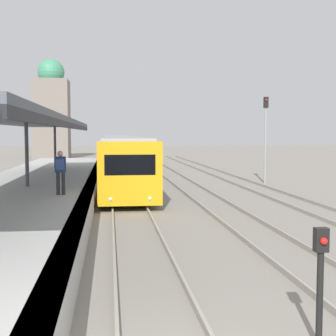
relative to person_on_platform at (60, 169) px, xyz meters
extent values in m
cube|color=yellow|center=(0.94, -12.50, -0.99)|extent=(0.50, 80.00, 0.01)
cube|color=#4C515B|center=(-1.75, 3.12, 1.89)|extent=(4.00, 26.66, 0.20)
cube|color=black|center=(0.21, 3.12, 1.67)|extent=(0.08, 26.66, 0.24)
cylinder|color=#47474C|center=(-1.75, 3.12, 0.40)|extent=(0.16, 0.16, 2.78)
cylinder|color=#47474C|center=(-1.75, 13.78, 0.40)|extent=(0.16, 0.16, 2.78)
cylinder|color=#2D2D33|center=(-0.10, 0.04, -0.56)|extent=(0.14, 0.14, 0.85)
cylinder|color=#2D2D33|center=(0.10, 0.04, -0.56)|extent=(0.14, 0.14, 0.85)
cube|color=navy|center=(0.00, 0.04, 0.16)|extent=(0.40, 0.22, 0.60)
sphere|color=tan|center=(0.00, 0.04, 0.57)|extent=(0.22, 0.22, 0.22)
cube|color=#334C8E|center=(0.00, -0.16, 0.18)|extent=(0.30, 0.18, 0.40)
cube|color=gold|center=(2.66, 1.33, -0.31)|extent=(2.65, 0.70, 2.62)
cube|color=black|center=(2.66, 1.00, 0.06)|extent=(2.07, 0.04, 0.84)
sphere|color=#EFEACC|center=(1.87, 0.99, -1.32)|extent=(0.16, 0.16, 0.16)
sphere|color=#EFEACC|center=(3.46, 0.99, -1.32)|extent=(0.16, 0.16, 0.16)
cube|color=#B7B7BC|center=(2.66, 8.97, -0.31)|extent=(2.65, 14.57, 2.62)
cube|color=gray|center=(2.66, 8.97, 1.06)|extent=(2.34, 14.28, 0.12)
cube|color=black|center=(2.66, 8.97, -0.02)|extent=(2.67, 13.40, 0.68)
cylinder|color=black|center=(1.53, 4.23, -1.54)|extent=(0.12, 0.70, 0.70)
cylinder|color=black|center=(3.79, 4.23, -1.54)|extent=(0.12, 0.70, 0.70)
cylinder|color=black|center=(1.53, 13.70, -1.54)|extent=(0.12, 0.70, 0.70)
cylinder|color=black|center=(3.79, 13.70, -1.54)|extent=(0.12, 0.70, 0.70)
cube|color=#B7B7BC|center=(2.66, 23.88, -0.31)|extent=(2.65, 14.57, 2.62)
cube|color=gray|center=(2.66, 23.88, 1.06)|extent=(2.34, 14.28, 0.12)
cube|color=black|center=(2.66, 23.88, -0.02)|extent=(2.67, 13.40, 0.68)
cylinder|color=black|center=(1.53, 19.15, -1.54)|extent=(0.12, 0.70, 0.70)
cylinder|color=black|center=(3.79, 19.15, -1.54)|extent=(0.12, 0.70, 0.70)
cylinder|color=black|center=(1.53, 28.62, -1.54)|extent=(0.12, 0.70, 0.70)
cylinder|color=black|center=(3.79, 28.62, -1.54)|extent=(0.12, 0.70, 0.70)
cube|color=#B7B7BC|center=(2.66, 38.80, -0.31)|extent=(2.65, 14.57, 2.62)
cube|color=gray|center=(2.66, 38.80, 1.06)|extent=(2.34, 14.28, 0.12)
cube|color=black|center=(2.66, 38.80, -0.02)|extent=(2.67, 13.40, 0.68)
cylinder|color=black|center=(1.53, 34.07, -1.54)|extent=(0.12, 0.70, 0.70)
cylinder|color=black|center=(3.79, 34.07, -1.54)|extent=(0.12, 0.70, 0.70)
cylinder|color=black|center=(1.53, 43.54, -1.54)|extent=(0.12, 0.70, 0.70)
cylinder|color=black|center=(3.79, 43.54, -1.54)|extent=(0.12, 0.70, 0.70)
cylinder|color=black|center=(4.95, -11.42, -1.16)|extent=(0.10, 0.10, 1.46)
cube|color=black|center=(4.95, -11.42, -0.25)|extent=(0.20, 0.14, 0.36)
sphere|color=red|center=(4.95, -11.51, -0.25)|extent=(0.11, 0.11, 0.11)
cylinder|color=gray|center=(11.84, 11.32, 0.90)|extent=(0.14, 0.14, 5.57)
cube|color=black|center=(11.84, 11.32, 3.33)|extent=(0.28, 0.20, 0.70)
sphere|color=red|center=(11.84, 11.20, 3.47)|extent=(0.14, 0.14, 0.14)
cube|color=slate|center=(-5.58, 44.36, 3.19)|extent=(4.43, 4.43, 10.15)
sphere|color=#3D8966|center=(-5.58, 44.36, 9.20)|extent=(3.41, 3.41, 3.41)
camera|label=1|loc=(1.86, -17.90, 1.32)|focal=50.00mm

